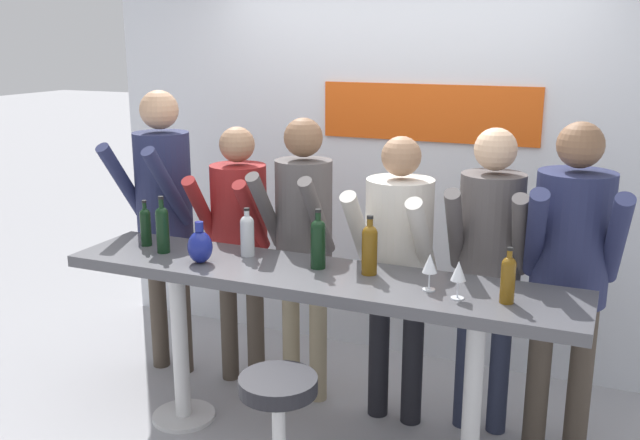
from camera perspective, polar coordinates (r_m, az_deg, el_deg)
back_wall at (r=4.78m, az=6.29°, el=3.46°), size 4.25×0.12×2.45m
tasting_table at (r=3.62m, az=-0.51°, el=-6.47°), size 2.65×0.54×1.00m
bar_stool at (r=3.23m, az=-3.32°, el=-16.38°), size 0.36×0.36×0.73m
person_far_left at (r=4.55m, az=-12.45°, el=1.52°), size 0.42×0.56×1.82m
person_left at (r=4.34m, az=-6.52°, el=-0.68°), size 0.42×0.52×1.63m
person_center_left at (r=4.10m, az=-1.36°, el=-0.70°), size 0.40×0.52×1.70m
person_center at (r=3.89m, az=6.25°, el=-2.49°), size 0.45×0.54×1.63m
person_center_right at (r=3.85m, az=13.39°, el=-2.26°), size 0.42×0.54×1.69m
person_right at (r=3.77m, az=19.41°, el=-2.68°), size 0.50×0.60×1.74m
wine_bottle_0 at (r=3.59m, az=-0.16°, el=-1.70°), size 0.08×0.08×0.31m
wine_bottle_1 at (r=3.94m, az=-12.49°, el=-0.56°), size 0.07×0.07×0.31m
wine_bottle_2 at (r=3.50m, az=3.99°, el=-2.18°), size 0.08×0.08×0.30m
wine_bottle_3 at (r=3.24m, az=14.81°, el=-4.46°), size 0.06×0.06×0.25m
wine_bottle_4 at (r=4.10m, az=-13.78°, el=-0.39°), size 0.06×0.06×0.26m
wine_bottle_5 at (r=3.82m, az=-5.84°, el=-1.07°), size 0.07×0.07×0.26m
wine_glass_0 at (r=3.23m, az=11.02°, el=-4.12°), size 0.07×0.07×0.18m
wine_glass_1 at (r=3.32m, az=8.78°, el=-3.54°), size 0.07×0.07×0.18m
decorative_vase at (r=3.74m, az=-9.58°, el=-2.10°), size 0.13×0.13×0.22m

